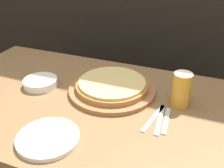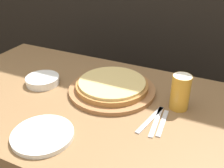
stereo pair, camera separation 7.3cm
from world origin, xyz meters
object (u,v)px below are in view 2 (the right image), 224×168
at_px(spoon, 163,123).
at_px(dinner_plate, 43,135).
at_px(pizza_on_board, 112,87).
at_px(dinner_knife, 156,121).
at_px(fork, 150,120).
at_px(beer_glass, 181,91).
at_px(side_bowl, 43,80).

bearing_deg(spoon, dinner_plate, -144.58).
height_order(pizza_on_board, spoon, pizza_on_board).
bearing_deg(dinner_knife, fork, 180.00).
bearing_deg(beer_glass, spoon, -102.44).
relative_size(dinner_plate, dinner_knife, 1.10).
height_order(beer_glass, side_bowl, beer_glass).
relative_size(pizza_on_board, side_bowl, 2.48).
bearing_deg(dinner_knife, spoon, 0.00).
bearing_deg(pizza_on_board, beer_glass, 0.02).
distance_m(dinner_knife, spoon, 0.03).
relative_size(pizza_on_board, beer_glass, 2.66).
distance_m(pizza_on_board, beer_glass, 0.32).
bearing_deg(fork, dinner_knife, 0.00).
bearing_deg(dinner_knife, pizza_on_board, 152.25).
height_order(pizza_on_board, dinner_plate, pizza_on_board).
relative_size(dinner_knife, spoon, 1.18).
bearing_deg(side_bowl, pizza_on_board, 12.60).
bearing_deg(side_bowl, spoon, -5.36).
bearing_deg(beer_glass, dinner_knife, -112.12).
xyz_separation_m(beer_glass, side_bowl, (-0.65, -0.08, -0.06)).
bearing_deg(dinner_knife, beer_glass, 67.88).
relative_size(beer_glass, dinner_plate, 0.67).
height_order(dinner_plate, spoon, dinner_plate).
height_order(beer_glass, spoon, beer_glass).
xyz_separation_m(fork, dinner_knife, (0.03, 0.00, 0.00)).
relative_size(beer_glass, fork, 0.74).
height_order(dinner_plate, dinner_knife, dinner_plate).
xyz_separation_m(pizza_on_board, dinner_knife, (0.26, -0.13, -0.02)).
bearing_deg(side_bowl, beer_glass, 6.68).
distance_m(pizza_on_board, dinner_plate, 0.41).
xyz_separation_m(beer_glass, fork, (-0.08, -0.13, -0.08)).
bearing_deg(dinner_plate, side_bowl, 128.31).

